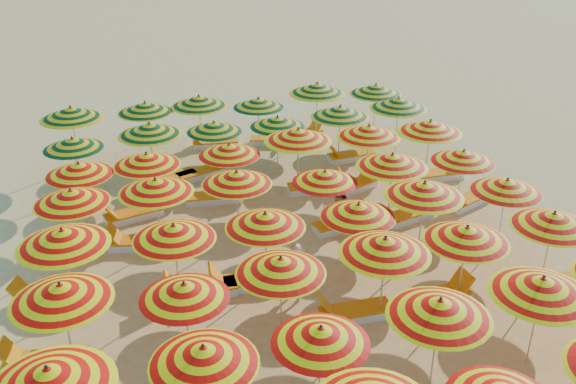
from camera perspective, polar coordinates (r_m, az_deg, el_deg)
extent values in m
plane|color=#F3BE6C|center=(17.55, 0.45, -5.39)|extent=(120.00, 120.00, 0.00)
cone|color=orange|center=(11.31, -20.52, -15.24)|extent=(2.36, 2.36, 0.41)
sphere|color=black|center=(11.16, -20.71, -14.33)|extent=(0.07, 0.07, 0.07)
cone|color=orange|center=(11.44, -7.52, -14.19)|extent=(2.31, 2.31, 0.37)
sphere|color=black|center=(11.30, -7.58, -13.36)|extent=(0.06, 0.06, 0.06)
cylinder|color=silver|center=(12.44, 2.84, -15.46)|extent=(0.04, 0.04, 1.84)
cone|color=orange|center=(11.93, 2.92, -12.59)|extent=(1.95, 1.95, 0.35)
sphere|color=black|center=(11.81, 2.95, -11.82)|extent=(0.06, 0.06, 0.06)
cylinder|color=silver|center=(13.12, 12.93, -13.12)|extent=(0.04, 0.04, 2.03)
cone|color=orange|center=(12.60, 13.33, -10.02)|extent=(2.65, 2.65, 0.39)
sphere|color=black|center=(12.47, 13.44, -9.19)|extent=(0.07, 0.07, 0.07)
cylinder|color=silver|center=(14.22, 21.06, -10.82)|extent=(0.04, 0.04, 2.07)
cone|color=orange|center=(13.73, 21.66, -7.80)|extent=(2.50, 2.50, 0.39)
sphere|color=black|center=(13.61, 21.81, -7.00)|extent=(0.07, 0.07, 0.07)
cylinder|color=silver|center=(13.92, -19.00, -11.43)|extent=(0.04, 0.04, 2.03)
cone|color=orange|center=(13.42, -19.54, -8.42)|extent=(2.54, 2.54, 0.39)
sphere|color=black|center=(13.30, -19.69, -7.63)|extent=(0.07, 0.07, 0.07)
cylinder|color=silver|center=(13.65, -8.97, -11.43)|extent=(0.04, 0.04, 1.85)
cone|color=orange|center=(13.18, -9.21, -8.66)|extent=(2.36, 2.36, 0.35)
sphere|color=black|center=(13.07, -9.27, -7.93)|extent=(0.06, 0.06, 0.06)
cylinder|color=silver|center=(14.09, -0.63, -9.46)|extent=(0.04, 0.04, 1.96)
cone|color=orange|center=(13.61, -0.65, -6.55)|extent=(2.57, 2.57, 0.37)
sphere|color=black|center=(13.50, -0.65, -5.79)|extent=(0.07, 0.07, 0.07)
cylinder|color=silver|center=(14.74, 8.40, -7.73)|extent=(0.04, 0.04, 2.06)
cone|color=orange|center=(14.27, 8.63, -4.74)|extent=(2.69, 2.69, 0.39)
sphere|color=black|center=(14.15, 8.69, -3.96)|extent=(0.07, 0.07, 0.07)
cylinder|color=silver|center=(15.67, 15.23, -6.38)|extent=(0.04, 0.04, 1.99)
cone|color=orange|center=(15.23, 15.60, -3.64)|extent=(2.62, 2.62, 0.38)
sphere|color=black|center=(15.13, 15.70, -2.92)|extent=(0.07, 0.07, 0.07)
cylinder|color=silver|center=(16.92, 22.03, -4.88)|extent=(0.04, 0.04, 2.00)
cone|color=orange|center=(16.52, 22.53, -2.30)|extent=(2.46, 2.46, 0.38)
sphere|color=black|center=(16.43, 22.66, -1.62)|extent=(0.07, 0.07, 0.07)
cylinder|color=silver|center=(15.66, -18.91, -6.73)|extent=(0.04, 0.04, 2.09)
cone|color=orange|center=(15.21, -19.40, -3.85)|extent=(2.33, 2.33, 0.40)
sphere|color=black|center=(15.11, -19.52, -3.09)|extent=(0.07, 0.07, 0.07)
cylinder|color=silver|center=(15.48, -9.88, -6.27)|extent=(0.04, 0.04, 1.97)
cone|color=orange|center=(15.04, -10.12, -3.53)|extent=(2.25, 2.25, 0.37)
sphere|color=black|center=(14.94, -10.18, -2.81)|extent=(0.07, 0.07, 0.07)
cylinder|color=silver|center=(15.76, -1.99, -5.22)|extent=(0.04, 0.04, 1.96)
cone|color=orange|center=(15.33, -2.03, -2.51)|extent=(2.50, 2.50, 0.37)
sphere|color=black|center=(15.23, -2.05, -1.80)|extent=(0.07, 0.07, 0.07)
cylinder|color=silver|center=(16.38, 6.13, -4.17)|extent=(0.04, 0.04, 1.90)
cone|color=orange|center=(15.98, 6.27, -1.62)|extent=(2.15, 2.15, 0.36)
sphere|color=black|center=(15.89, 6.31, -0.95)|extent=(0.06, 0.06, 0.06)
cylinder|color=silver|center=(17.32, 11.76, -2.47)|extent=(0.04, 0.04, 2.09)
cone|color=orange|center=(16.91, 12.03, 0.23)|extent=(2.35, 2.35, 0.40)
sphere|color=black|center=(16.82, 12.10, 0.93)|extent=(0.07, 0.07, 0.07)
cylinder|color=silver|center=(18.44, 18.52, -1.80)|extent=(0.04, 0.04, 1.92)
cone|color=orange|center=(18.08, 18.88, 0.53)|extent=(2.46, 2.46, 0.37)
sphere|color=black|center=(18.00, 18.98, 1.13)|extent=(0.06, 0.06, 0.06)
cylinder|color=silver|center=(17.73, -18.32, -2.86)|extent=(0.04, 0.04, 1.96)
cone|color=orange|center=(17.35, -18.71, -0.40)|extent=(2.57, 2.57, 0.37)
sphere|color=black|center=(17.26, -18.81, 0.24)|extent=(0.07, 0.07, 0.07)
cylinder|color=silver|center=(17.65, -11.44, -2.01)|extent=(0.04, 0.04, 2.01)
cone|color=orange|center=(17.26, -11.69, 0.54)|extent=(2.58, 2.58, 0.38)
sphere|color=black|center=(17.17, -11.76, 1.21)|extent=(0.07, 0.07, 0.07)
cylinder|color=silver|center=(17.91, -4.50, -1.20)|extent=(0.04, 0.04, 1.96)
cone|color=orange|center=(17.54, -4.59, 1.27)|extent=(2.36, 2.36, 0.37)
sphere|color=black|center=(17.45, -4.62, 1.91)|extent=(0.07, 0.07, 0.07)
cylinder|color=silver|center=(18.19, 3.23, -0.91)|extent=(0.04, 0.04, 1.84)
cone|color=orange|center=(17.84, 3.30, 1.38)|extent=(1.99, 1.99, 0.35)
sphere|color=black|center=(17.76, 3.31, 1.97)|extent=(0.06, 0.06, 0.06)
cylinder|color=silver|center=(18.88, 9.05, 0.26)|extent=(0.04, 0.04, 2.08)
cone|color=orange|center=(18.51, 9.25, 2.78)|extent=(2.72, 2.72, 0.40)
sphere|color=black|center=(18.42, 9.30, 3.43)|extent=(0.07, 0.07, 0.07)
cylinder|color=silver|center=(20.03, 15.05, 0.93)|extent=(0.04, 0.04, 1.90)
cone|color=orange|center=(19.71, 15.32, 3.10)|extent=(2.45, 2.45, 0.36)
sphere|color=black|center=(19.63, 15.40, 3.65)|extent=(0.06, 0.06, 0.06)
cylinder|color=silver|center=(19.41, -17.76, -0.27)|extent=(0.04, 0.04, 1.91)
cone|color=orange|center=(19.07, -18.09, 1.96)|extent=(2.38, 2.38, 0.36)
sphere|color=black|center=(18.99, -18.18, 2.54)|extent=(0.06, 0.06, 0.06)
cylinder|color=silver|center=(19.43, -12.22, 0.55)|extent=(0.04, 0.04, 1.96)
cone|color=orange|center=(19.09, -12.46, 2.85)|extent=(2.35, 2.35, 0.37)
sphere|color=black|center=(19.01, -12.52, 3.45)|extent=(0.07, 0.07, 0.07)
cylinder|color=silver|center=(19.87, -5.16, 1.56)|extent=(0.04, 0.04, 1.90)
cone|color=orange|center=(19.54, -5.26, 3.76)|extent=(2.33, 2.33, 0.36)
sphere|color=black|center=(19.46, -5.28, 4.33)|extent=(0.06, 0.06, 0.06)
cylinder|color=silver|center=(20.35, 0.89, 2.65)|extent=(0.04, 0.04, 2.14)
cone|color=orange|center=(20.00, 0.91, 5.08)|extent=(2.15, 2.15, 0.41)
sphere|color=black|center=(19.92, 0.91, 5.71)|extent=(0.07, 0.07, 0.07)
cylinder|color=silver|center=(20.98, 7.07, 3.08)|extent=(0.04, 0.04, 2.07)
cone|color=orange|center=(20.65, 7.20, 5.37)|extent=(2.10, 2.10, 0.39)
sphere|color=black|center=(20.57, 7.24, 5.96)|extent=(0.07, 0.07, 0.07)
cylinder|color=silver|center=(21.61, 12.30, 3.43)|extent=(0.04, 0.04, 2.11)
cone|color=orange|center=(21.29, 12.53, 5.70)|extent=(2.59, 2.59, 0.40)
sphere|color=black|center=(21.21, 12.59, 6.28)|extent=(0.07, 0.07, 0.07)
cylinder|color=silver|center=(21.47, -18.29, 2.14)|extent=(0.04, 0.04, 1.85)
cone|color=#6F6507|center=(21.17, -18.59, 4.13)|extent=(1.93, 1.93, 0.35)
sphere|color=black|center=(21.10, -18.67, 4.64)|extent=(0.06, 0.06, 0.06)
cylinder|color=silver|center=(21.47, -11.98, 3.25)|extent=(0.04, 0.04, 2.07)
cone|color=#6F6507|center=(21.15, -12.20, 5.48)|extent=(2.39, 2.39, 0.39)
sphere|color=black|center=(21.07, -12.26, 6.06)|extent=(0.07, 0.07, 0.07)
cylinder|color=silver|center=(21.91, -6.49, 3.82)|extent=(0.04, 0.04, 1.84)
cone|color=#6F6507|center=(21.62, -6.59, 5.77)|extent=(2.26, 2.26, 0.35)
sphere|color=black|center=(21.55, -6.62, 6.28)|extent=(0.06, 0.06, 0.06)
cylinder|color=silver|center=(22.13, -0.93, 4.28)|extent=(0.04, 0.04, 1.89)
cone|color=#6F6507|center=(21.84, -0.94, 6.27)|extent=(2.23, 2.23, 0.36)
sphere|color=black|center=(21.77, -0.95, 6.78)|extent=(0.06, 0.06, 0.06)
cylinder|color=silver|center=(22.71, 4.57, 5.01)|extent=(0.04, 0.04, 2.06)
cone|color=#6F6507|center=(22.40, 4.65, 7.14)|extent=(2.52, 2.52, 0.39)
sphere|color=black|center=(22.33, 4.67, 7.69)|extent=(0.07, 0.07, 0.07)
cylinder|color=silver|center=(23.75, 9.64, 5.72)|extent=(0.04, 0.04, 2.08)
cone|color=#6F6507|center=(23.46, 9.80, 7.78)|extent=(2.34, 2.34, 0.40)
sphere|color=black|center=(23.39, 9.84, 8.31)|extent=(0.07, 0.07, 0.07)
cylinder|color=silver|center=(23.46, -18.40, 4.54)|extent=(0.04, 0.04, 2.14)
cone|color=#6F6507|center=(23.15, -18.72, 6.67)|extent=(2.47, 2.47, 0.41)
sphere|color=black|center=(23.08, -18.81, 7.22)|extent=(0.07, 0.07, 0.07)
cylinder|color=silver|center=(23.81, -12.38, 5.39)|extent=(0.04, 0.04, 1.98)
cone|color=#6F6507|center=(23.53, -12.58, 7.35)|extent=(2.38, 2.38, 0.38)
sphere|color=black|center=(23.46, -12.63, 7.85)|extent=(0.07, 0.07, 0.07)
cylinder|color=silver|center=(23.97, -7.79, 5.99)|extent=(0.04, 0.04, 2.05)
cone|color=#6F6507|center=(23.69, -7.92, 8.01)|extent=(2.47, 2.47, 0.39)
sphere|color=black|center=(23.62, -7.95, 8.52)|extent=(0.07, 0.07, 0.07)
cylinder|color=silver|center=(24.11, -2.61, 6.11)|extent=(0.04, 0.04, 1.87)
cone|color=#6F6507|center=(23.85, -2.65, 7.93)|extent=(2.20, 2.20, 0.36)
sphere|color=black|center=(23.78, -2.66, 8.40)|extent=(0.06, 0.06, 0.06)
cylinder|color=silver|center=(24.93, 2.56, 7.13)|extent=(0.04, 0.04, 2.15)
cone|color=#6F6507|center=(24.64, 2.61, 9.19)|extent=(2.71, 2.71, 0.41)
sphere|color=black|center=(24.57, 2.62, 9.71)|extent=(0.07, 0.07, 0.07)
cylinder|color=silver|center=(25.39, 7.69, 7.13)|extent=(0.04, 0.04, 2.03)
cone|color=#6F6507|center=(25.12, 7.81, 9.03)|extent=(2.68, 2.68, 0.39)
sphere|color=black|center=(25.05, 7.84, 9.52)|extent=(0.07, 0.07, 0.07)
cube|color=white|center=(14.68, -20.64, -14.09)|extent=(1.77, 0.86, 0.20)
cube|color=orange|center=(14.60, -20.73, -13.70)|extent=(1.77, 0.86, 0.06)
cube|color=orange|center=(14.67, -23.57, -12.96)|extent=(0.46, 0.63, 0.48)
cube|color=white|center=(15.20, 6.01, -10.70)|extent=(1.71, 0.62, 0.20)
cube|color=orange|center=(15.12, 6.03, -10.31)|extent=(1.71, 0.62, 0.06)
cube|color=orange|center=(14.80, 3.49, -10.06)|extent=(0.38, 0.59, 0.48)
cube|color=white|center=(15.95, 13.01, -9.33)|extent=(1.76, 0.79, 0.20)
cube|color=orange|center=(15.88, 13.06, -8.95)|extent=(1.76, 0.79, 0.06)
cube|color=orange|center=(16.13, 15.19, -7.67)|extent=(0.44, 0.62, 0.48)
cube|color=white|center=(17.54, 23.45, -7.48)|extent=(1.77, 0.85, 0.20)
cube|color=orange|center=(17.47, 23.52, -7.12)|extent=(1.77, 0.85, 0.06)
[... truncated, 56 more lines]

